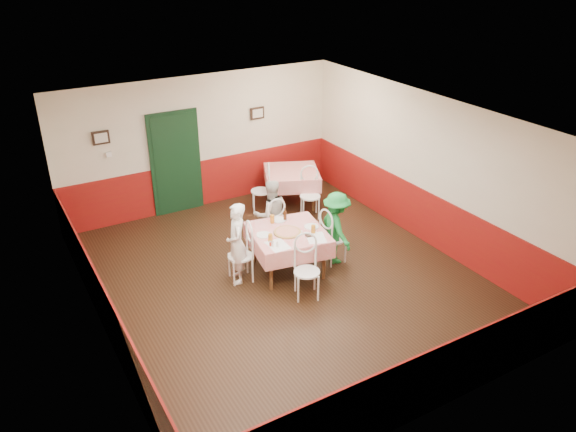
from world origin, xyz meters
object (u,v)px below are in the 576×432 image
chair_left (240,256)px  chair_second_b (310,197)px  beer_bottle (285,215)px  glass_c (272,219)px  chair_right (333,239)px  chair_far (272,226)px  chair_second_a (261,191)px  diner_far (271,214)px  second_table (292,187)px  glass_a (270,238)px  diner_right (336,228)px  glass_b (313,229)px  wallet (309,235)px  chair_near (307,272)px  diner_left (237,243)px  pizza (287,232)px  main_table (288,251)px

chair_left → chair_second_b: same height
beer_bottle → glass_c: bearing=174.6°
chair_right → chair_far: 1.20m
chair_far → chair_second_a: same height
glass_c → diner_far: bearing=64.7°
second_table → chair_far: 2.01m
glass_a → diner_right: 1.32m
glass_b → diner_far: bearing=99.7°
chair_right → glass_a: (-1.26, -0.02, 0.38)m
diner_far → glass_b: bearing=109.3°
wallet → chair_near: bearing=-115.3°
second_table → chair_left: bearing=-136.0°
chair_right → diner_far: 1.26m
chair_left → diner_left: bearing=-89.0°
chair_second_b → beer_bottle: beer_bottle is taller
glass_b → diner_left: bearing=161.9°
pizza → diner_far: size_ratio=0.34×
main_table → beer_bottle: 0.65m
chair_right → diner_right: (0.05, -0.01, 0.21)m
chair_left → chair_right: same height
diner_far → diner_right: bearing=135.1°
chair_left → wallet: 1.20m
main_table → chair_right: 0.85m
chair_near → main_table: bearing=102.8°
chair_left → glass_a: 0.63m
main_table → diner_right: 0.94m
chair_second_b → diner_right: bearing=-84.2°
pizza → glass_b: 0.44m
second_table → pizza: (-1.49, -2.39, 0.40)m
glass_a → chair_second_a: bearing=65.8°
pizza → glass_b: bearing=-30.1°
glass_c → beer_bottle: size_ratio=0.68×
chair_second_b → pizza: size_ratio=1.96×
beer_bottle → diner_far: (-0.02, 0.49, -0.20)m
chair_far → glass_a: chair_far is taller
main_table → chair_second_b: size_ratio=1.36×
second_table → chair_far: (-1.31, -1.52, 0.08)m
glass_b → beer_bottle: size_ratio=0.65×
wallet → chair_second_a: bearing=89.2°
second_table → chair_far: size_ratio=1.24×
main_table → diner_far: bearing=80.6°
second_table → beer_bottle: beer_bottle is taller
chair_far → diner_far: 0.22m
chair_left → wallet: (1.06, -0.46, 0.32)m
chair_left → wallet: bearing=77.0°
chair_left → beer_bottle: (1.01, 0.26, 0.42)m
glass_b → glass_c: (-0.42, 0.67, 0.00)m
diner_right → diner_left: bearing=87.0°
chair_far → chair_second_b: size_ratio=1.00×
pizza → beer_bottle: bearing=65.1°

